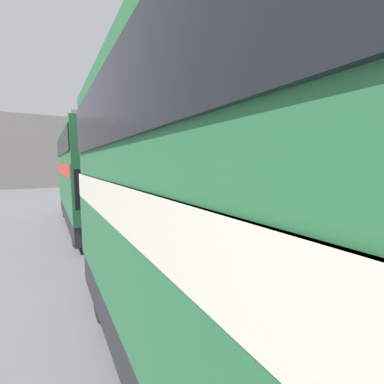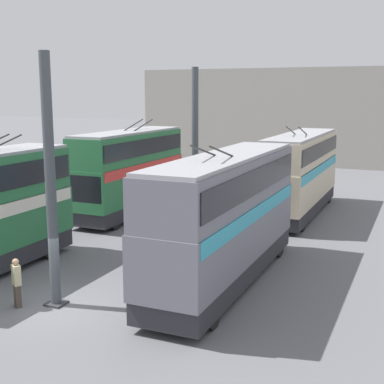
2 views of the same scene
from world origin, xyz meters
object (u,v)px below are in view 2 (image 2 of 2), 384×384
(bus_left_far, at_px, (301,169))
(person_aisle_foreground, at_px, (17,281))
(person_aisle_midway, at_px, (135,250))
(oil_drum, at_px, (218,235))
(bus_left_near, at_px, (226,211))
(bus_right_far, at_px, (129,168))

(bus_left_far, xyz_separation_m, person_aisle_foreground, (-18.71, 5.89, -1.90))
(person_aisle_foreground, xyz_separation_m, person_aisle_midway, (5.24, -1.78, -0.07))
(bus_left_far, xyz_separation_m, oil_drum, (-8.12, 2.34, -2.43))
(bus_left_near, relative_size, person_aisle_midway, 6.84)
(person_aisle_foreground, distance_m, oil_drum, 11.18)
(person_aisle_midway, bearing_deg, bus_left_far, 18.85)
(bus_left_near, bearing_deg, bus_left_far, -0.00)
(bus_left_near, bearing_deg, bus_right_far, 46.74)
(bus_left_near, height_order, person_aisle_midway, bus_left_near)
(bus_right_far, relative_size, oil_drum, 11.82)
(bus_left_far, relative_size, bus_right_far, 1.16)
(bus_left_near, height_order, bus_right_far, bus_right_far)
(bus_left_far, relative_size, person_aisle_foreground, 6.39)
(person_aisle_midway, bearing_deg, oil_drum, 17.41)
(bus_right_far, height_order, person_aisle_midway, bus_right_far)
(person_aisle_midway, distance_m, oil_drum, 5.65)
(bus_left_near, distance_m, person_aisle_foreground, 8.14)
(oil_drum, bearing_deg, person_aisle_midway, 161.58)
(person_aisle_foreground, bearing_deg, bus_left_far, 15.79)
(bus_left_far, distance_m, person_aisle_foreground, 19.70)
(oil_drum, bearing_deg, bus_right_far, 63.03)
(bus_left_near, xyz_separation_m, bus_right_far, (9.01, 9.58, 0.04))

